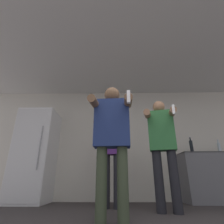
{
  "coord_description": "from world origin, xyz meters",
  "views": [
    {
      "loc": [
        -0.26,
        -1.13,
        0.41
      ],
      "look_at": [
        -0.29,
        0.89,
        1.21
      ],
      "focal_mm": 28.0,
      "sensor_mm": 36.0,
      "label": 1
    }
  ],
  "objects_px": {
    "person_woman_foreground": "(112,134)",
    "bottle_amber_bourbon": "(191,146)",
    "person_man_side": "(163,142)",
    "person_spectator_back": "(112,148)",
    "refrigerator": "(35,155)",
    "bottle_clear_vodka": "(219,147)"
  },
  "relations": [
    {
      "from": "refrigerator",
      "to": "bottle_clear_vodka",
      "type": "distance_m",
      "value": 3.88
    },
    {
      "from": "person_woman_foreground",
      "to": "person_man_side",
      "type": "xyz_separation_m",
      "value": [
        0.77,
        0.67,
        0.03
      ]
    },
    {
      "from": "refrigerator",
      "to": "person_man_side",
      "type": "distance_m",
      "value": 2.61
    },
    {
      "from": "refrigerator",
      "to": "person_man_side",
      "type": "relative_size",
      "value": 1.12
    },
    {
      "from": "bottle_clear_vodka",
      "to": "person_man_side",
      "type": "xyz_separation_m",
      "value": [
        -1.47,
        -1.06,
        -0.11
      ]
    },
    {
      "from": "bottle_amber_bourbon",
      "to": "person_man_side",
      "type": "distance_m",
      "value": 1.39
    },
    {
      "from": "refrigerator",
      "to": "person_man_side",
      "type": "bearing_deg",
      "value": -23.2
    },
    {
      "from": "refrigerator",
      "to": "person_woman_foreground",
      "type": "distance_m",
      "value": 2.36
    },
    {
      "from": "person_man_side",
      "to": "person_spectator_back",
      "type": "height_order",
      "value": "person_spectator_back"
    },
    {
      "from": "bottle_amber_bourbon",
      "to": "bottle_clear_vodka",
      "type": "relative_size",
      "value": 1.19
    },
    {
      "from": "person_woman_foreground",
      "to": "bottle_amber_bourbon",
      "type": "bearing_deg",
      "value": 46.12
    },
    {
      "from": "bottle_amber_bourbon",
      "to": "bottle_clear_vodka",
      "type": "distance_m",
      "value": 0.58
    },
    {
      "from": "refrigerator",
      "to": "person_spectator_back",
      "type": "xyz_separation_m",
      "value": [
        1.61,
        -0.6,
        0.04
      ]
    },
    {
      "from": "person_spectator_back",
      "to": "bottle_clear_vodka",
      "type": "bearing_deg",
      "value": 15.42
    },
    {
      "from": "refrigerator",
      "to": "bottle_amber_bourbon",
      "type": "xyz_separation_m",
      "value": [
        3.29,
        0.03,
        0.17
      ]
    },
    {
      "from": "refrigerator",
      "to": "bottle_amber_bourbon",
      "type": "bearing_deg",
      "value": 0.48
    },
    {
      "from": "refrigerator",
      "to": "person_spectator_back",
      "type": "distance_m",
      "value": 1.72
    },
    {
      "from": "refrigerator",
      "to": "bottle_amber_bourbon",
      "type": "height_order",
      "value": "refrigerator"
    },
    {
      "from": "refrigerator",
      "to": "person_woman_foreground",
      "type": "bearing_deg",
      "value": -46.12
    },
    {
      "from": "person_woman_foreground",
      "to": "person_spectator_back",
      "type": "height_order",
      "value": "person_spectator_back"
    },
    {
      "from": "person_man_side",
      "to": "person_spectator_back",
      "type": "xyz_separation_m",
      "value": [
        -0.79,
        0.43,
        -0.0
      ]
    },
    {
      "from": "person_man_side",
      "to": "person_spectator_back",
      "type": "distance_m",
      "value": 0.9
    }
  ]
}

